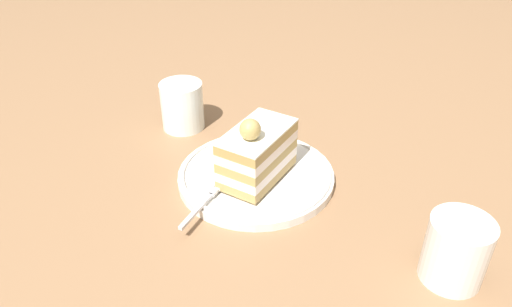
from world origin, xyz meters
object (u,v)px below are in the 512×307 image
drink_glass_near (182,108)px  cake_slice (257,153)px  whipped_cream_dollop (265,130)px  dessert_plate (256,175)px  fork (205,201)px  drink_glass_far (455,254)px

drink_glass_near → cake_slice: bearing=-75.6°
cake_slice → whipped_cream_dollop: cake_slice is taller
whipped_cream_dollop → dessert_plate: bearing=-121.6°
whipped_cream_dollop → fork: size_ratio=0.42×
dessert_plate → drink_glass_far: drink_glass_far is taller
cake_slice → drink_glass_far: 0.29m
dessert_plate → drink_glass_near: size_ratio=2.80×
dessert_plate → whipped_cream_dollop: size_ratio=6.08×
fork → drink_glass_near: 0.25m
dessert_plate → whipped_cream_dollop: (0.05, 0.08, 0.03)m
cake_slice → fork: bearing=-160.5°
dessert_plate → fork: size_ratio=2.53×
whipped_cream_dollop → drink_glass_near: (-0.11, 0.13, -0.00)m
drink_glass_near → drink_glass_far: bearing=-66.8°
dessert_plate → drink_glass_far: 0.31m
whipped_cream_dollop → drink_glass_near: 0.17m
dessert_plate → fork: bearing=-154.0°
cake_slice → whipped_cream_dollop: bearing=60.4°
dessert_plate → drink_glass_near: 0.21m
dessert_plate → cake_slice: (-0.00, -0.01, 0.05)m
dessert_plate → drink_glass_far: size_ratio=2.84×
dessert_plate → cake_slice: bearing=-107.2°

